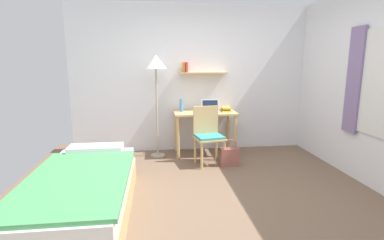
# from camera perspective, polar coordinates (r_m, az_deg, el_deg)

# --- Properties ---
(ground_plane) EXTENTS (5.28, 5.28, 0.00)m
(ground_plane) POSITION_cam_1_polar(r_m,az_deg,el_deg) (3.67, 5.15, -14.62)
(ground_plane) COLOR brown
(wall_back) EXTENTS (4.40, 0.27, 2.60)m
(wall_back) POSITION_cam_1_polar(r_m,az_deg,el_deg) (5.30, 0.79, 8.03)
(wall_back) COLOR white
(wall_back) RESTS_ON ground_plane
(wall_right) EXTENTS (0.10, 4.40, 2.60)m
(wall_right) POSITION_cam_1_polar(r_m,az_deg,el_deg) (4.24, 33.40, 5.43)
(wall_right) COLOR white
(wall_right) RESTS_ON ground_plane
(bed) EXTENTS (0.99, 2.06, 0.54)m
(bed) POSITION_cam_1_polar(r_m,az_deg,el_deg) (3.35, -20.70, -13.43)
(bed) COLOR tan
(bed) RESTS_ON ground_plane
(desk) EXTENTS (1.07, 0.58, 0.75)m
(desk) POSITION_cam_1_polar(r_m,az_deg,el_deg) (5.09, 2.50, 0.09)
(desk) COLOR tan
(desk) RESTS_ON ground_plane
(desk_chair) EXTENTS (0.50, 0.47, 0.91)m
(desk_chair) POSITION_cam_1_polar(r_m,az_deg,el_deg) (4.62, 3.17, -2.57)
(desk_chair) COLOR tan
(desk_chair) RESTS_ON ground_plane
(standing_lamp) EXTENTS (0.36, 0.36, 1.71)m
(standing_lamp) POSITION_cam_1_polar(r_m,az_deg,el_deg) (4.88, -7.07, 9.94)
(standing_lamp) COLOR #B2A893
(standing_lamp) RESTS_ON ground_plane
(laptop) EXTENTS (0.31, 0.23, 0.21)m
(laptop) POSITION_cam_1_polar(r_m,az_deg,el_deg) (5.10, 3.64, 2.28)
(laptop) COLOR #B7BABF
(laptop) RESTS_ON desk
(water_bottle) EXTENTS (0.06, 0.06, 0.22)m
(water_bottle) POSITION_cam_1_polar(r_m,az_deg,el_deg) (5.05, -2.09, 2.88)
(water_bottle) COLOR #4C99DB
(water_bottle) RESTS_ON desk
(book_stack) EXTENTS (0.19, 0.24, 0.07)m
(book_stack) POSITION_cam_1_polar(r_m,az_deg,el_deg) (5.13, 6.64, 2.08)
(book_stack) COLOR gold
(book_stack) RESTS_ON desk
(handbag) EXTENTS (0.29, 0.13, 0.43)m
(handbag) POSITION_cam_1_polar(r_m,az_deg,el_deg) (4.64, 7.40, -7.03)
(handbag) COLOR #99564C
(handbag) RESTS_ON ground_plane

